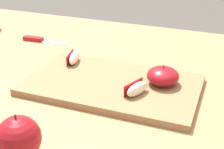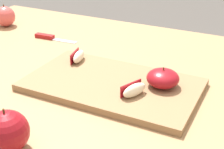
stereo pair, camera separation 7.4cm
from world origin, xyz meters
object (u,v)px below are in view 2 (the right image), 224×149
Objects in this scene: cutting_board at (112,85)px; apple_wedge_near_knife at (134,90)px; apple_wedge_back at (78,56)px; apple_half_skin_up at (163,78)px; paring_knife at (48,37)px; whole_apple_red_delicious at (5,131)px; whole_apple_pink_lady at (5,16)px.

cutting_board is 6.08× the size of apple_wedge_near_knife.
apple_wedge_near_knife is 1.00× the size of apple_wedge_back.
apple_half_skin_up reaches higher than cutting_board.
whole_apple_red_delicious reaches higher than paring_knife.
apple_half_skin_up is 0.26m from apple_wedge_back.
apple_wedge_back is at bearing 153.77° from cutting_board.
paring_knife is (-0.48, 0.19, -0.03)m from apple_half_skin_up.
cutting_board is 5.10× the size of whole_apple_pink_lady.
cutting_board is at bearing -164.43° from apple_half_skin_up.
apple_half_skin_up is 0.39m from whole_apple_red_delicious.
whole_apple_pink_lady is at bearing 169.33° from paring_knife.
apple_wedge_near_knife is at bearing 61.49° from whole_apple_red_delicious.
apple_half_skin_up is at bearing -17.92° from whole_apple_pink_lady.
whole_apple_red_delicious is at bearing -119.02° from apple_half_skin_up.
cutting_board is 0.65m from whole_apple_pink_lady.
whole_apple_red_delicious reaches higher than whole_apple_pink_lady.
apple_half_skin_up is 1.12× the size of apple_wedge_near_knife.
paring_knife is at bearing 148.54° from cutting_board.
paring_knife is (-0.44, 0.26, -0.03)m from apple_wedge_near_knife.
apple_half_skin_up is 0.75m from whole_apple_pink_lady.
apple_wedge_back reaches higher than cutting_board.
whole_apple_red_delicious is (0.07, -0.37, 0.01)m from apple_wedge_back.
cutting_board is 0.42m from paring_knife.
whole_apple_red_delicious is (-0.14, -0.26, 0.01)m from apple_wedge_near_knife.
cutting_board is at bearing 152.68° from apple_wedge_near_knife.
apple_wedge_near_knife is 0.73m from whole_apple_pink_lady.
whole_apple_pink_lady is (-0.45, 0.19, 0.01)m from apple_wedge_back.
cutting_board is 4.76× the size of whole_apple_red_delicious.
whole_apple_red_delicious is at bearing -118.51° from apple_wedge_near_knife.
apple_wedge_back is 0.49m from whole_apple_pink_lady.
apple_wedge_near_knife is at bearing -30.75° from paring_knife.
whole_apple_pink_lady is (-0.67, 0.30, 0.01)m from apple_wedge_near_knife.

